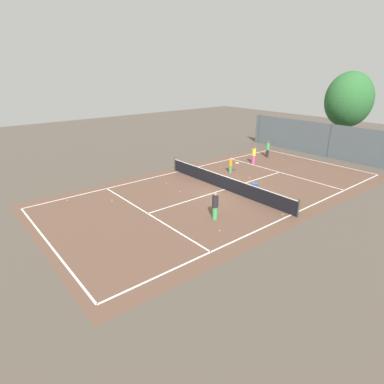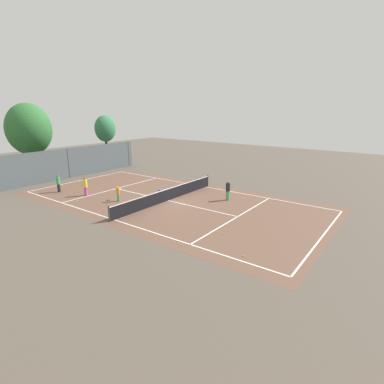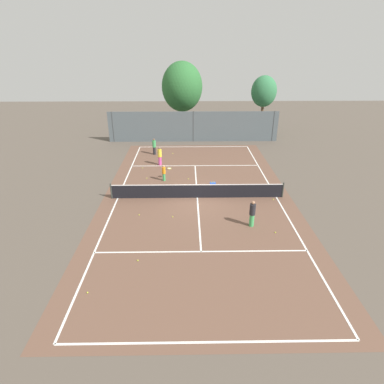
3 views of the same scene
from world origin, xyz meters
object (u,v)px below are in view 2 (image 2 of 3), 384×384
Objects in this scene: tennis_ball_3 at (77,201)px; tennis_ball_6 at (223,234)px; player_0 at (58,183)px; tennis_ball_7 at (134,195)px; tennis_ball_0 at (159,220)px; tennis_ball_9 at (76,187)px; player_1 at (118,193)px; tennis_ball_8 at (243,198)px; tennis_ball_4 at (207,188)px; player_2 at (85,186)px; ball_crate at (161,192)px; tennis_ball_1 at (101,204)px; tennis_ball_5 at (182,212)px; player_3 at (228,190)px; tennis_ball_2 at (243,256)px.

tennis_ball_3 is 13.03m from tennis_ball_6.
player_0 is 23.55× the size of tennis_ball_7.
tennis_ball_9 is at bearing 82.36° from tennis_ball_0.
tennis_ball_3 and tennis_ball_9 have the same top height.
player_1 is 19.27× the size of tennis_ball_8.
tennis_ball_3 is at bearing 147.16° from tennis_ball_4.
player_2 is 6.53m from ball_crate.
tennis_ball_1 is 3.27m from tennis_ball_7.
tennis_ball_5 is at bearing 162.11° from tennis_ball_8.
tennis_ball_7 and tennis_ball_9 have the same top height.
tennis_ball_3 is at bearing 104.79° from tennis_ball_1.
player_1 is 19.27× the size of tennis_ball_6.
ball_crate is at bearing 63.89° from tennis_ball_6.
player_2 reaches higher than tennis_ball_6.
ball_crate is (3.67, -1.36, -0.48)m from player_1.
player_0 reaches higher than ball_crate.
tennis_ball_1 and tennis_ball_9 have the same top height.
tennis_ball_0 and tennis_ball_8 have the same top height.
player_0 reaches higher than tennis_ball_0.
tennis_ball_6 is at bearing -84.19° from tennis_ball_3.
player_1 is 8.90m from player_3.
player_0 reaches higher than tennis_ball_5.
player_2 is 16.19m from tennis_ball_2.
tennis_ball_6 is at bearing 50.37° from tennis_ball_2.
ball_crate is 6.45× the size of tennis_ball_6.
tennis_ball_1 and tennis_ball_2 have the same top height.
tennis_ball_5 and tennis_ball_9 have the same top height.
player_0 reaches higher than tennis_ball_2.
tennis_ball_4 is (9.68, -6.25, 0.00)m from tennis_ball_3.
tennis_ball_1 is 1.00× the size of tennis_ball_5.
player_3 reaches higher than ball_crate.
player_2 is at bearing 99.44° from player_1.
tennis_ball_4 is at bearing 38.77° from tennis_ball_6.
tennis_ball_0 is 1.00× the size of tennis_ball_6.
player_3 reaches higher than player_2.
player_2 reaches higher than tennis_ball_7.
player_3 is 9.82m from tennis_ball_2.
tennis_ball_7 is (3.26, -0.17, 0.00)m from tennis_ball_1.
tennis_ball_3 is 4.62m from tennis_ball_9.
tennis_ball_9 is at bearing 86.53° from player_1.
player_0 is 1.22× the size of player_1.
player_0 is at bearing 117.03° from tennis_ball_7.
tennis_ball_7 is at bearing 116.97° from player_3.
tennis_ball_0 is 1.00× the size of tennis_ball_2.
tennis_ball_1 is at bearing 164.44° from player_1.
player_0 reaches higher than tennis_ball_9.
tennis_ball_5 is at bearing -79.92° from player_0.
player_1 reaches higher than tennis_ball_6.
player_2 is at bearing 122.93° from tennis_ball_8.
tennis_ball_8 is (4.88, -8.00, 0.00)m from tennis_ball_7.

